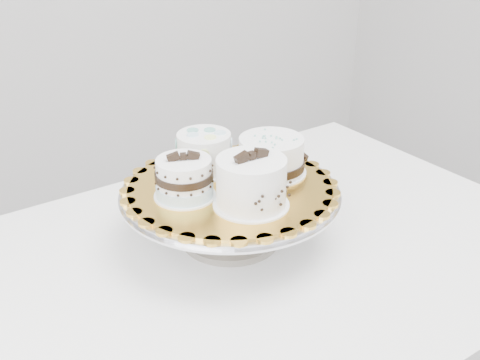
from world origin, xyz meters
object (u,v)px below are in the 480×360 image
cake_swirl (251,184)px  cake_ribbon (272,157)px  cake_board (230,187)px  cake_dots (204,152)px  cake_stand (230,205)px  cake_banded (184,179)px  table (242,298)px

cake_swirl → cake_ribbon: bearing=39.6°
cake_swirl → cake_ribbon: 0.13m
cake_board → cake_ribbon: 0.09m
cake_board → cake_dots: cake_dots is taller
cake_dots → cake_board: bearing=-87.5°
cake_stand → cake_banded: (-0.08, 0.01, 0.07)m
table → cake_board: size_ratio=3.39×
cake_dots → cake_ribbon: (0.10, -0.07, -0.01)m
cake_swirl → cake_ribbon: cake_swirl is taller
table → cake_ribbon: (0.10, 0.06, 0.23)m
cake_board → cake_swirl: (-0.01, -0.08, 0.04)m
cake_dots → cake_ribbon: 0.12m
cake_stand → cake_ribbon: (0.09, 0.01, 0.07)m
cake_stand → cake_board: bearing=-90.0°
cake_board → cake_banded: size_ratio=3.02×
cake_swirl → cake_dots: size_ratio=1.05×
cake_ribbon → cake_stand: bearing=173.8°
table → cake_banded: size_ratio=10.24×
cake_banded → cake_dots: 0.10m
cake_board → cake_dots: bearing=95.9°
cake_swirl → cake_banded: 0.11m
cake_banded → cake_dots: cake_banded is taller
cake_board → cake_ribbon: size_ratio=2.55×
cake_board → table: bearing=-97.7°
cake_board → cake_ribbon: bearing=5.3°
cake_board → cake_ribbon: (0.09, 0.01, 0.03)m
table → cake_swirl: cake_swirl is taller
cake_ribbon → cake_dots: bearing=133.4°
table → cake_banded: cake_banded is taller
cake_stand → cake_ribbon: size_ratio=2.77×
table → cake_ribbon: 0.25m
table → cake_banded: bearing=137.9°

